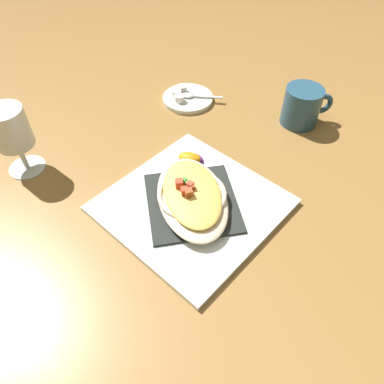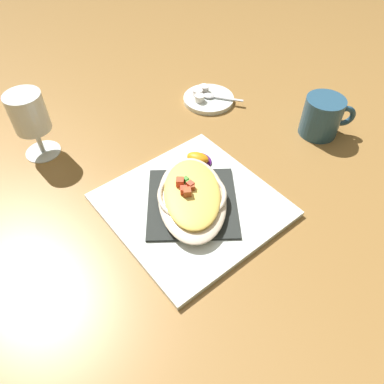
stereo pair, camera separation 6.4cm
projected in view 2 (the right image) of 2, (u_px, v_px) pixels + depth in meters
ground_plane at (192, 207)px, 0.67m from camera, size 2.60×2.60×0.00m
square_plate at (192, 205)px, 0.67m from camera, size 0.32×0.32×0.01m
folded_napkin at (192, 202)px, 0.66m from camera, size 0.22×0.22×0.00m
gratin_dish at (192, 195)px, 0.65m from camera, size 0.20×0.24×0.05m
orange_garnish at (199, 159)px, 0.74m from camera, size 0.05×0.05×0.02m
coffee_mug at (322, 118)px, 0.79m from camera, size 0.11×0.08×0.09m
stemmed_glass at (29, 116)px, 0.71m from camera, size 0.07×0.07×0.14m
creamer_saucer at (209, 99)px, 0.90m from camera, size 0.12×0.12×0.01m
spoon at (212, 96)px, 0.89m from camera, size 0.08×0.08×0.01m
creamer_cup_0 at (204, 89)px, 0.91m from camera, size 0.02×0.02×0.02m
creamer_cup_1 at (198, 93)px, 0.90m from camera, size 0.02×0.02×0.02m
creamer_cup_2 at (200, 98)px, 0.88m from camera, size 0.02×0.02×0.02m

